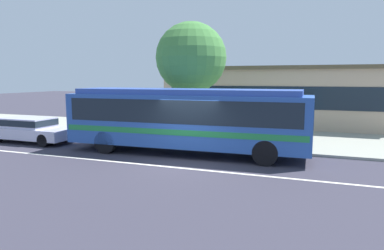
{
  "coord_description": "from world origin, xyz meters",
  "views": [
    {
      "loc": [
        5.13,
        -12.8,
        3.37
      ],
      "look_at": [
        -0.33,
        1.72,
        1.3
      ],
      "focal_mm": 33.1,
      "sensor_mm": 36.0,
      "label": 1
    }
  ],
  "objects_px": {
    "transit_bus": "(186,116)",
    "bus_stop_sign": "(271,115)",
    "street_tree_near_stop": "(191,58)",
    "sedan_behind_bus": "(30,128)",
    "pedestrian_waiting_near_sign": "(258,126)",
    "pedestrian_standing_by_tree": "(230,123)",
    "pedestrian_walking_along_curb": "(213,121)"
  },
  "relations": [
    {
      "from": "pedestrian_walking_along_curb",
      "to": "bus_stop_sign",
      "type": "xyz_separation_m",
      "value": [
        3.23,
        -1.32,
        0.56
      ]
    },
    {
      "from": "transit_bus",
      "to": "sedan_behind_bus",
      "type": "bearing_deg",
      "value": -178.57
    },
    {
      "from": "pedestrian_waiting_near_sign",
      "to": "pedestrian_walking_along_curb",
      "type": "xyz_separation_m",
      "value": [
        -2.64,
        1.24,
        -0.02
      ]
    },
    {
      "from": "sedan_behind_bus",
      "to": "street_tree_near_stop",
      "type": "xyz_separation_m",
      "value": [
        7.64,
        3.84,
        3.7
      ]
    },
    {
      "from": "sedan_behind_bus",
      "to": "pedestrian_standing_by_tree",
      "type": "height_order",
      "value": "pedestrian_standing_by_tree"
    },
    {
      "from": "transit_bus",
      "to": "pedestrian_walking_along_curb",
      "type": "relative_size",
      "value": 6.53
    },
    {
      "from": "transit_bus",
      "to": "bus_stop_sign",
      "type": "bearing_deg",
      "value": 31.47
    },
    {
      "from": "pedestrian_walking_along_curb",
      "to": "pedestrian_standing_by_tree",
      "type": "xyz_separation_m",
      "value": [
        1.04,
        -0.5,
        0.03
      ]
    },
    {
      "from": "pedestrian_standing_by_tree",
      "to": "bus_stop_sign",
      "type": "xyz_separation_m",
      "value": [
        2.19,
        -0.82,
        0.54
      ]
    },
    {
      "from": "transit_bus",
      "to": "sedan_behind_bus",
      "type": "relative_size",
      "value": 2.31
    },
    {
      "from": "sedan_behind_bus",
      "to": "pedestrian_standing_by_tree",
      "type": "xyz_separation_m",
      "value": [
        10.0,
        3.14,
        0.39
      ]
    },
    {
      "from": "sedan_behind_bus",
      "to": "pedestrian_waiting_near_sign",
      "type": "distance_m",
      "value": 11.85
    },
    {
      "from": "street_tree_near_stop",
      "to": "pedestrian_waiting_near_sign",
      "type": "bearing_deg",
      "value": -19.96
    },
    {
      "from": "sedan_behind_bus",
      "to": "pedestrian_standing_by_tree",
      "type": "bearing_deg",
      "value": 17.41
    },
    {
      "from": "street_tree_near_stop",
      "to": "pedestrian_standing_by_tree",
      "type": "bearing_deg",
      "value": -16.57
    },
    {
      "from": "pedestrian_standing_by_tree",
      "to": "street_tree_near_stop",
      "type": "relative_size",
      "value": 0.27
    },
    {
      "from": "transit_bus",
      "to": "pedestrian_walking_along_curb",
      "type": "distance_m",
      "value": 3.47
    },
    {
      "from": "transit_bus",
      "to": "sedan_behind_bus",
      "type": "xyz_separation_m",
      "value": [
        -8.76,
        -0.22,
        -0.95
      ]
    },
    {
      "from": "pedestrian_waiting_near_sign",
      "to": "pedestrian_walking_along_curb",
      "type": "relative_size",
      "value": 1.02
    },
    {
      "from": "sedan_behind_bus",
      "to": "pedestrian_walking_along_curb",
      "type": "height_order",
      "value": "pedestrian_walking_along_curb"
    },
    {
      "from": "pedestrian_walking_along_curb",
      "to": "bus_stop_sign",
      "type": "height_order",
      "value": "bus_stop_sign"
    },
    {
      "from": "pedestrian_walking_along_curb",
      "to": "bus_stop_sign",
      "type": "distance_m",
      "value": 3.54
    },
    {
      "from": "pedestrian_waiting_near_sign",
      "to": "pedestrian_walking_along_curb",
      "type": "bearing_deg",
      "value": 154.85
    },
    {
      "from": "transit_bus",
      "to": "bus_stop_sign",
      "type": "height_order",
      "value": "transit_bus"
    },
    {
      "from": "sedan_behind_bus",
      "to": "pedestrian_walking_along_curb",
      "type": "bearing_deg",
      "value": 22.1
    },
    {
      "from": "transit_bus",
      "to": "pedestrian_waiting_near_sign",
      "type": "xyz_separation_m",
      "value": [
        2.83,
        2.18,
        -0.58
      ]
    },
    {
      "from": "transit_bus",
      "to": "bus_stop_sign",
      "type": "distance_m",
      "value": 4.02
    },
    {
      "from": "transit_bus",
      "to": "pedestrian_standing_by_tree",
      "type": "xyz_separation_m",
      "value": [
        1.24,
        2.92,
        -0.57
      ]
    },
    {
      "from": "street_tree_near_stop",
      "to": "transit_bus",
      "type": "bearing_deg",
      "value": -72.68
    },
    {
      "from": "bus_stop_sign",
      "to": "street_tree_near_stop",
      "type": "relative_size",
      "value": 0.38
    },
    {
      "from": "sedan_behind_bus",
      "to": "street_tree_near_stop",
      "type": "distance_m",
      "value": 9.31
    },
    {
      "from": "bus_stop_sign",
      "to": "pedestrian_standing_by_tree",
      "type": "bearing_deg",
      "value": 159.57
    }
  ]
}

